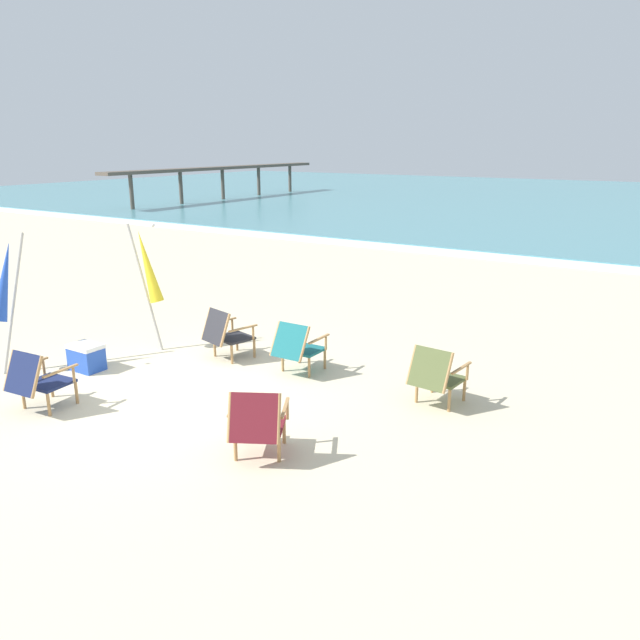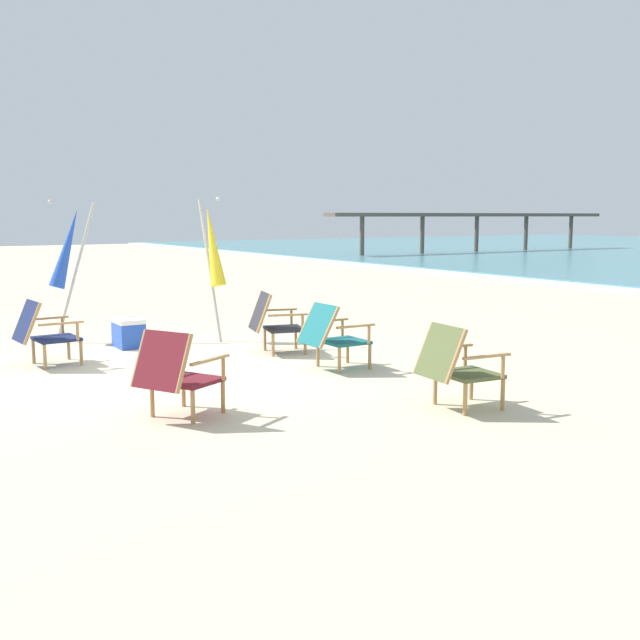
{
  "view_description": "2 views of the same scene",
  "coord_description": "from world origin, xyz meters",
  "px_view_note": "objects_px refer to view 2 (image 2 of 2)",
  "views": [
    {
      "loc": [
        5.93,
        -5.59,
        3.29
      ],
      "look_at": [
        0.82,
        2.46,
        0.56
      ],
      "focal_mm": 35.0,
      "sensor_mm": 36.0,
      "label": 1
    },
    {
      "loc": [
        8.33,
        -3.18,
        1.8
      ],
      "look_at": [
        1.38,
        1.13,
        0.66
      ],
      "focal_mm": 42.0,
      "sensor_mm": 36.0,
      "label": 2
    }
  ],
  "objects_px": {
    "beach_chair_back_left": "(456,364)",
    "beach_chair_front_left": "(43,331)",
    "umbrella_furled_yellow": "(213,247)",
    "beach_chair_far_center": "(273,321)",
    "beach_chair_front_right": "(332,334)",
    "beach_chair_back_right": "(176,372)",
    "cooler_box": "(129,333)",
    "umbrella_furled_blue": "(67,250)"
  },
  "relations": [
    {
      "from": "beach_chair_back_left",
      "to": "beach_chair_front_left",
      "type": "xyz_separation_m",
      "value": [
        -4.17,
        -2.83,
        0.0
      ]
    },
    {
      "from": "beach_chair_back_left",
      "to": "umbrella_furled_yellow",
      "type": "xyz_separation_m",
      "value": [
        -4.82,
        -0.31,
        0.93
      ]
    },
    {
      "from": "beach_chair_front_left",
      "to": "beach_chair_far_center",
      "type": "bearing_deg",
      "value": 75.49
    },
    {
      "from": "beach_chair_front_right",
      "to": "beach_chair_back_right",
      "type": "relative_size",
      "value": 0.88
    },
    {
      "from": "beach_chair_back_left",
      "to": "cooler_box",
      "type": "relative_size",
      "value": 1.65
    },
    {
      "from": "beach_chair_back_right",
      "to": "beach_chair_front_left",
      "type": "xyz_separation_m",
      "value": [
        -3.11,
        -0.49,
        -0.0
      ]
    },
    {
      "from": "umbrella_furled_yellow",
      "to": "beach_chair_far_center",
      "type": "bearing_deg",
      "value": 10.15
    },
    {
      "from": "umbrella_furled_yellow",
      "to": "umbrella_furled_blue",
      "type": "height_order",
      "value": "umbrella_furled_yellow"
    },
    {
      "from": "beach_chair_back_left",
      "to": "cooler_box",
      "type": "bearing_deg",
      "value": -162.39
    },
    {
      "from": "cooler_box",
      "to": "umbrella_furled_blue",
      "type": "bearing_deg",
      "value": -149.28
    },
    {
      "from": "cooler_box",
      "to": "beach_chair_front_left",
      "type": "bearing_deg",
      "value": -60.08
    },
    {
      "from": "beach_chair_back_left",
      "to": "umbrella_furled_blue",
      "type": "bearing_deg",
      "value": -160.12
    },
    {
      "from": "beach_chair_back_left",
      "to": "umbrella_furled_blue",
      "type": "xyz_separation_m",
      "value": [
        -5.83,
        -2.11,
        0.9
      ]
    },
    {
      "from": "beach_chair_back_left",
      "to": "cooler_box",
      "type": "distance_m",
      "value": 5.15
    },
    {
      "from": "beach_chair_front_right",
      "to": "beach_chair_back_right",
      "type": "xyz_separation_m",
      "value": [
        1.1,
        -2.36,
        0.01
      ]
    },
    {
      "from": "umbrella_furled_yellow",
      "to": "beach_chair_front_left",
      "type": "bearing_deg",
      "value": -75.44
    },
    {
      "from": "beach_chair_back_left",
      "to": "umbrella_furled_blue",
      "type": "distance_m",
      "value": 6.27
    },
    {
      "from": "beach_chair_far_center",
      "to": "cooler_box",
      "type": "xyz_separation_m",
      "value": [
        -1.45,
        -1.49,
        -0.23
      ]
    },
    {
      "from": "beach_chair_back_left",
      "to": "beach_chair_far_center",
      "type": "distance_m",
      "value": 3.45
    },
    {
      "from": "beach_chair_far_center",
      "to": "beach_chair_front_right",
      "type": "bearing_deg",
      "value": 3.69
    },
    {
      "from": "beach_chair_front_right",
      "to": "cooler_box",
      "type": "distance_m",
      "value": 3.17
    },
    {
      "from": "beach_chair_back_right",
      "to": "umbrella_furled_yellow",
      "type": "bearing_deg",
      "value": 151.67
    },
    {
      "from": "beach_chair_front_left",
      "to": "cooler_box",
      "type": "xyz_separation_m",
      "value": [
        -0.73,
        1.27,
        -0.23
      ]
    },
    {
      "from": "beach_chair_back_right",
      "to": "umbrella_furled_yellow",
      "type": "relative_size",
      "value": 0.43
    },
    {
      "from": "beach_chair_front_left",
      "to": "umbrella_furled_blue",
      "type": "bearing_deg",
      "value": 156.51
    },
    {
      "from": "beach_chair_back_right",
      "to": "cooler_box",
      "type": "height_order",
      "value": "beach_chair_back_right"
    },
    {
      "from": "beach_chair_back_right",
      "to": "beach_chair_front_left",
      "type": "distance_m",
      "value": 3.15
    },
    {
      "from": "beach_chair_far_center",
      "to": "umbrella_furled_blue",
      "type": "height_order",
      "value": "umbrella_furled_blue"
    },
    {
      "from": "beach_chair_front_left",
      "to": "beach_chair_front_right",
      "type": "bearing_deg",
      "value": 54.78
    },
    {
      "from": "beach_chair_far_center",
      "to": "umbrella_furled_yellow",
      "type": "xyz_separation_m",
      "value": [
        -1.37,
        -0.25,
        0.92
      ]
    },
    {
      "from": "beach_chair_far_center",
      "to": "umbrella_furled_yellow",
      "type": "relative_size",
      "value": 0.39
    },
    {
      "from": "beach_chair_front_right",
      "to": "beach_chair_far_center",
      "type": "relative_size",
      "value": 0.97
    },
    {
      "from": "beach_chair_back_left",
      "to": "umbrella_furled_yellow",
      "type": "relative_size",
      "value": 0.39
    },
    {
      "from": "beach_chair_back_right",
      "to": "beach_chair_back_left",
      "type": "bearing_deg",
      "value": 65.64
    },
    {
      "from": "beach_chair_back_right",
      "to": "beach_chair_front_right",
      "type": "bearing_deg",
      "value": 115.0
    },
    {
      "from": "beach_chair_back_left",
      "to": "beach_chair_back_right",
      "type": "relative_size",
      "value": 0.9
    },
    {
      "from": "beach_chair_front_right",
      "to": "beach_chair_front_left",
      "type": "distance_m",
      "value": 3.49
    },
    {
      "from": "beach_chair_far_center",
      "to": "beach_chair_back_right",
      "type": "bearing_deg",
      "value": -43.52
    },
    {
      "from": "beach_chair_front_right",
      "to": "beach_chair_front_left",
      "type": "height_order",
      "value": "beach_chair_front_left"
    },
    {
      "from": "beach_chair_far_center",
      "to": "beach_chair_back_left",
      "type": "bearing_deg",
      "value": 1.12
    },
    {
      "from": "cooler_box",
      "to": "umbrella_furled_yellow",
      "type": "bearing_deg",
      "value": 86.35
    },
    {
      "from": "beach_chair_back_right",
      "to": "umbrella_furled_blue",
      "type": "relative_size",
      "value": 0.44
    }
  ]
}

